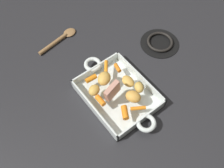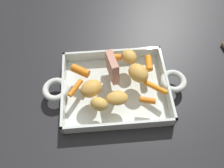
{
  "view_description": "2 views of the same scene",
  "coord_description": "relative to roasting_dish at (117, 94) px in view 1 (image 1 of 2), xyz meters",
  "views": [
    {
      "loc": [
        -0.38,
        0.32,
        0.89
      ],
      "look_at": [
        0.02,
        0.01,
        0.07
      ],
      "focal_mm": 39.7,
      "sensor_mm": 36.0,
      "label": 1
    },
    {
      "loc": [
        -0.03,
        -0.31,
        0.58
      ],
      "look_at": [
        -0.01,
        -0.02,
        0.08
      ],
      "focal_mm": 34.56,
      "sensor_mm": 36.0,
      "label": 2
    }
  ],
  "objects": [
    {
      "name": "baby_carrot_southeast",
      "position": [
        0.0,
        0.08,
        0.04
      ],
      "size": [
        0.05,
        0.02,
        0.02
      ],
      "primitive_type": "cylinder",
      "rotation": [
        1.49,
        0.0,
        4.7
      ],
      "color": "orange",
      "rests_on": "roasting_dish"
    },
    {
      "name": "baby_carrot_center_right",
      "position": [
        0.1,
        0.05,
        0.04
      ],
      "size": [
        0.02,
        0.05,
        0.02
      ],
      "primitive_type": "cylinder",
      "rotation": [
        1.55,
        0.0,
        3.08
      ],
      "color": "orange",
      "rests_on": "roasting_dish"
    },
    {
      "name": "baby_carrot_long",
      "position": [
        -0.1,
        0.04,
        0.04
      ],
      "size": [
        0.06,
        0.05,
        0.03
      ],
      "primitive_type": "cylinder",
      "rotation": [
        1.62,
        0.0,
        1.04
      ],
      "color": "orange",
      "rests_on": "roasting_dish"
    },
    {
      "name": "baby_carrot_southwest",
      "position": [
        -0.11,
        -0.01,
        0.04
      ],
      "size": [
        0.04,
        0.06,
        0.02
      ],
      "primitive_type": "cylinder",
      "rotation": [
        1.63,
        0.0,
        2.55
      ],
      "color": "orange",
      "rests_on": "roasting_dish"
    },
    {
      "name": "potato_near_roast",
      "position": [
        0.0,
        -0.05,
        0.05
      ],
      "size": [
        0.06,
        0.04,
        0.03
      ],
      "primitive_type": "ellipsoid",
      "rotation": [
        0.0,
        0.0,
        6.25
      ],
      "color": "gold",
      "rests_on": "roasting_dish"
    },
    {
      "name": "potato_corner",
      "position": [
        -0.05,
        -0.07,
        0.05
      ],
      "size": [
        0.06,
        0.05,
        0.03
      ],
      "primitive_type": "ellipsoid",
      "rotation": [
        0.0,
        0.0,
        5.82
      ],
      "color": "gold",
      "rests_on": "roasting_dish"
    },
    {
      "name": "roasting_dish",
      "position": [
        0.0,
        0.0,
        0.0
      ],
      "size": [
        0.42,
        0.25,
        0.05
      ],
      "color": "silver",
      "rests_on": "ground_plane"
    },
    {
      "name": "potato_golden_small",
      "position": [
        -0.07,
        -0.02,
        0.05
      ],
      "size": [
        0.08,
        0.07,
        0.04
      ],
      "primitive_type": "ellipsoid",
      "rotation": [
        0.0,
        0.0,
        0.48
      ],
      "color": "gold",
      "rests_on": "roasting_dish"
    },
    {
      "name": "potato_golden_large",
      "position": [
        0.05,
        0.08,
        0.05
      ],
      "size": [
        0.06,
        0.06,
        0.03
      ],
      "primitive_type": "ellipsoid",
      "rotation": [
        0.0,
        0.0,
        3.63
      ],
      "color": "gold",
      "rests_on": "roasting_dish"
    },
    {
      "name": "ground_plane",
      "position": [
        0.0,
        0.0,
        -0.01
      ],
      "size": [
        1.78,
        1.78,
        0.0
      ],
      "primitive_type": "plane",
      "color": "#232326"
    },
    {
      "name": "serving_spoon",
      "position": [
        0.4,
        0.03,
        -0.01
      ],
      "size": [
        0.07,
        0.22,
        0.02
      ],
      "rotation": [
        0.0,
        0.0,
        4.87
      ],
      "color": "olive",
      "rests_on": "ground_plane"
    },
    {
      "name": "baby_carrot_northwest",
      "position": [
        0.08,
        -0.06,
        0.04
      ],
      "size": [
        0.04,
        0.03,
        0.02
      ],
      "primitive_type": "cylinder",
      "rotation": [
        1.62,
        0.0,
        1.35
      ],
      "color": "orange",
      "rests_on": "roasting_dish"
    },
    {
      "name": "potato_whole",
      "position": [
        0.07,
        0.02,
        0.05
      ],
      "size": [
        0.08,
        0.08,
        0.04
      ],
      "primitive_type": "ellipsoid",
      "rotation": [
        0.0,
        0.0,
        2.15
      ],
      "color": "gold",
      "rests_on": "roasting_dish"
    },
    {
      "name": "stove_burner_rear",
      "position": [
        0.1,
        -0.33,
        -0.01
      ],
      "size": [
        0.18,
        0.18,
        0.02
      ],
      "color": "black",
      "rests_on": "ground_plane"
    },
    {
      "name": "baby_carrot_center_left",
      "position": [
        0.11,
        -0.03,
        0.04
      ],
      "size": [
        0.06,
        0.06,
        0.02
      ],
      "primitive_type": "cylinder",
      "rotation": [
        1.66,
        0.0,
        4.04
      ],
      "color": "orange",
      "rests_on": "roasting_dish"
    },
    {
      "name": "roast_slice_thin",
      "position": [
        -0.01,
        0.03,
        0.07
      ],
      "size": [
        0.03,
        0.08,
        0.08
      ],
      "primitive_type": "cube",
      "rotation": [
        0.15,
        0.0,
        3.34
      ],
      "color": "tan",
      "rests_on": "roasting_dish"
    }
  ]
}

